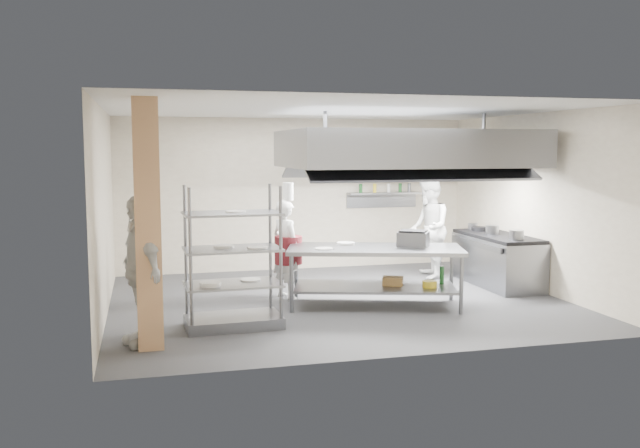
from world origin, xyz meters
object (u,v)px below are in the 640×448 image
object	(u,v)px
pass_rack	(233,257)
stockpot	(492,230)
island	(375,277)
cooking_range	(497,261)
chef_line	(429,228)
griddle	(413,239)
chef_plating	(141,270)
chef_head	(286,249)

from	to	relation	value
pass_rack	stockpot	xyz separation A→B (m)	(4.80, 1.72, 0.02)
island	cooking_range	world-z (taller)	island
pass_rack	chef_line	xyz separation A→B (m)	(3.98, 2.60, -0.02)
cooking_range	griddle	bearing A→B (deg)	-153.20
cooking_range	griddle	size ratio (longest dim) A/B	4.44
griddle	island	bearing A→B (deg)	-148.70
island	griddle	size ratio (longest dim) A/B	5.85
pass_rack	chef_plating	distance (m)	1.31
island	griddle	bearing A→B (deg)	14.78
chef_plating	pass_rack	bearing A→B (deg)	95.78
chef_line	cooking_range	bearing A→B (deg)	59.51
cooking_range	stockpot	world-z (taller)	stockpot
stockpot	cooking_range	bearing A→B (deg)	-30.11
griddle	chef_line	bearing A→B (deg)	93.63
island	stockpot	bearing A→B (deg)	39.22
chef_plating	stockpot	xyz separation A→B (m)	(5.99, 2.27, 0.05)
cooking_range	stockpot	distance (m)	0.57
cooking_range	chef_plating	size ratio (longest dim) A/B	1.08
chef_line	chef_plating	xyz separation A→B (m)	(-5.17, -3.14, -0.01)
chef_head	chef_plating	size ratio (longest dim) A/B	0.86
pass_rack	chef_plating	size ratio (longest dim) A/B	1.04
chef_line	stockpot	bearing A→B (deg)	58.27
island	pass_rack	distance (m)	2.40
pass_rack	griddle	bearing A→B (deg)	10.77
cooking_range	griddle	world-z (taller)	griddle
cooking_range	griddle	xyz separation A→B (m)	(-2.02, -1.02, 0.60)
stockpot	island	bearing A→B (deg)	-157.64
pass_rack	chef_plating	world-z (taller)	pass_rack
chef_line	stockpot	distance (m)	1.20
chef_line	griddle	world-z (taller)	chef_line
island	pass_rack	xyz separation A→B (m)	(-2.25, -0.67, 0.50)
chef_plating	chef_head	bearing A→B (deg)	114.59
island	griddle	world-z (taller)	griddle
chef_head	chef_line	xyz separation A→B (m)	(2.92, 1.01, 0.14)
island	pass_rack	size ratio (longest dim) A/B	1.37
pass_rack	cooking_range	xyz separation A→B (m)	(4.89, 1.67, -0.54)
cooking_range	chef_line	xyz separation A→B (m)	(-0.91, 0.93, 0.51)
chef_line	island	bearing A→B (deg)	-26.90
pass_rack	griddle	distance (m)	2.94
island	cooking_range	size ratio (longest dim) A/B	1.32
chef_head	island	bearing A→B (deg)	-154.09
chef_plating	griddle	size ratio (longest dim) A/B	4.11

